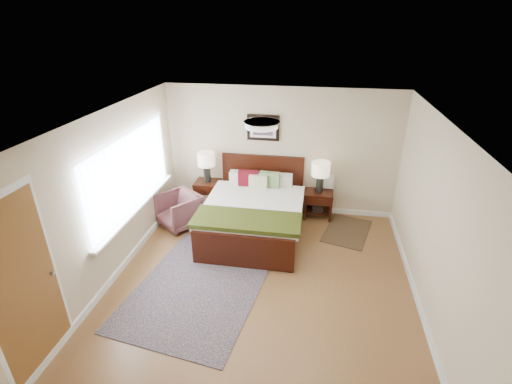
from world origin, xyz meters
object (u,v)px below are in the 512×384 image
lamp_right (321,172)px  rug_persian (200,286)px  nightstand_left (208,187)px  lamp_left (206,162)px  armchair (179,210)px  nightstand_right (318,202)px  bed (254,208)px

lamp_right → rug_persian: lamp_right is taller
nightstand_left → lamp_left: (0.00, 0.02, 0.55)m
armchair → rug_persian: size_ratio=0.29×
nightstand_right → bed: bearing=-144.8°
bed → lamp_left: lamp_left is taller
bed → lamp_right: 1.48m
nightstand_left → rug_persian: size_ratio=0.24×
nightstand_right → armchair: (-2.59, -0.77, -0.02)m
lamp_left → armchair: lamp_left is taller
bed → armchair: bed is taller
bed → armchair: (-1.45, 0.04, -0.21)m
nightstand_left → armchair: 0.85m
armchair → rug_persian: bearing=-23.8°
bed → nightstand_left: 1.36m
nightstand_left → armchair: armchair is taller
nightstand_left → lamp_left: bearing=90.0°
nightstand_right → rug_persian: bearing=-124.8°
bed → lamp_left: 1.46m
lamp_left → nightstand_left: bearing=-90.0°
lamp_left → armchair: 1.11m
rug_persian → bed: bearing=79.7°
bed → lamp_right: (1.14, 0.82, 0.45)m
rug_persian → nightstand_left: bearing=111.2°
armchair → rug_persian: armchair is taller
lamp_left → lamp_right: size_ratio=1.00×
nightstand_right → lamp_left: (-2.24, 0.01, 0.69)m
nightstand_right → lamp_left: 2.35m
nightstand_left → rug_persian: nightstand_left is taller
nightstand_left → lamp_left: 0.55m
bed → lamp_right: bearing=35.6°
bed → nightstand_right: size_ratio=3.87×
nightstand_right → lamp_left: lamp_left is taller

